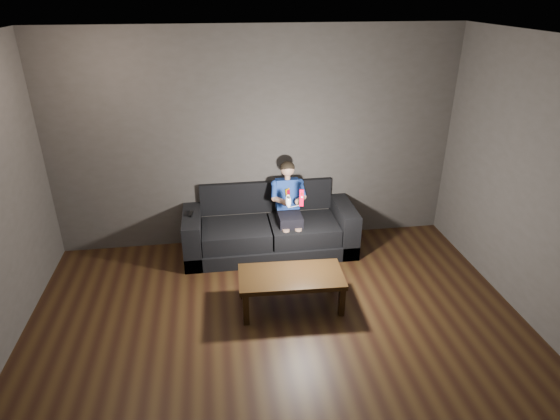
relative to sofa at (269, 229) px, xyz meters
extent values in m
plane|color=black|center=(-0.11, -2.21, -0.27)|extent=(5.00, 5.00, 0.00)
cube|color=#3F3B37|center=(-0.11, 0.29, 1.08)|extent=(5.00, 0.04, 2.70)
cube|color=silver|center=(-0.11, -2.21, 2.43)|extent=(5.00, 5.00, 0.02)
cube|color=black|center=(0.00, -0.03, -0.18)|extent=(2.12, 0.92, 0.18)
cube|color=black|center=(-0.42, -0.13, 0.03)|extent=(0.83, 0.65, 0.22)
cube|color=black|center=(0.42, -0.13, 0.03)|extent=(0.83, 0.65, 0.22)
cube|color=black|center=(0.00, 0.32, 0.34)|extent=(1.70, 0.21, 0.41)
cube|color=black|center=(-0.96, -0.03, 0.02)|extent=(0.21, 0.92, 0.58)
cube|color=black|center=(0.96, -0.03, 0.02)|extent=(0.21, 0.92, 0.58)
cube|color=black|center=(0.24, -0.15, 0.20)|extent=(0.28, 0.36, 0.13)
cube|color=#1B3399|center=(0.24, 0.04, 0.46)|extent=(0.28, 0.20, 0.40)
cube|color=#EBA600|center=(0.24, -0.04, 0.52)|extent=(0.09, 0.09, 0.09)
cube|color=red|center=(0.24, -0.04, 0.52)|extent=(0.06, 0.06, 0.06)
cylinder|color=tan|center=(0.24, 0.04, 0.68)|extent=(0.07, 0.07, 0.06)
sphere|color=tan|center=(0.24, 0.04, 0.79)|extent=(0.17, 0.17, 0.17)
ellipsoid|color=black|center=(0.24, 0.05, 0.80)|extent=(0.18, 0.18, 0.15)
cylinder|color=#1B3399|center=(0.07, -0.02, 0.53)|extent=(0.08, 0.21, 0.18)
cylinder|color=#1B3399|center=(0.42, -0.02, 0.53)|extent=(0.08, 0.21, 0.18)
cylinder|color=tan|center=(0.12, -0.17, 0.49)|extent=(0.13, 0.22, 0.10)
cylinder|color=tan|center=(0.37, -0.17, 0.49)|extent=(0.13, 0.22, 0.10)
sphere|color=tan|center=(0.17, -0.26, 0.48)|extent=(0.08, 0.08, 0.08)
sphere|color=tan|center=(0.32, -0.26, 0.48)|extent=(0.08, 0.08, 0.08)
cylinder|color=tan|center=(0.17, -0.34, 0.00)|extent=(0.09, 0.09, 0.32)
cylinder|color=tan|center=(0.32, -0.34, 0.00)|extent=(0.09, 0.09, 0.32)
cube|color=red|center=(0.32, -0.46, 0.62)|extent=(0.06, 0.08, 0.20)
cube|color=#6F0700|center=(0.32, -0.49, 0.68)|extent=(0.03, 0.02, 0.03)
cylinder|color=silver|center=(0.32, -0.49, 0.61)|extent=(0.02, 0.01, 0.02)
ellipsoid|color=silver|center=(0.17, -0.46, 0.59)|extent=(0.07, 0.10, 0.16)
cylinder|color=black|center=(0.17, -0.50, 0.65)|extent=(0.03, 0.01, 0.03)
cube|color=black|center=(-0.96, -0.08, 0.32)|extent=(0.05, 0.15, 0.03)
cube|color=black|center=(-0.96, -0.03, 0.34)|extent=(0.02, 0.02, 0.00)
cube|color=black|center=(0.07, -1.26, 0.10)|extent=(1.10, 0.59, 0.05)
cube|color=black|center=(-0.42, -1.48, -0.10)|extent=(0.06, 0.06, 0.34)
cube|color=black|center=(0.56, -1.48, -0.10)|extent=(0.06, 0.06, 0.34)
cube|color=black|center=(-0.42, -1.04, -0.10)|extent=(0.06, 0.06, 0.34)
cube|color=black|center=(0.56, -1.04, -0.10)|extent=(0.06, 0.06, 0.34)
camera|label=1|loc=(-0.63, -5.23, 2.79)|focal=30.00mm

